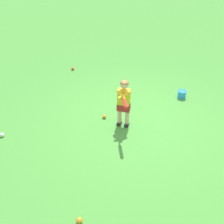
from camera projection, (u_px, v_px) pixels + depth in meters
name	position (u px, v px, depth m)	size (l,w,h in m)	color
ground_plane	(138.00, 121.00, 6.35)	(40.00, 40.00, 0.00)	#479338
child_batter	(124.00, 100.00, 5.85)	(0.71, 0.53, 1.08)	#232328
play_ball_by_bucket	(73.00, 69.00, 8.44)	(0.08, 0.08, 0.08)	red
play_ball_center_lawn	(2.00, 135.00, 5.87)	(0.09, 0.09, 0.09)	white
play_ball_far_right	(104.00, 117.00, 6.42)	(0.09, 0.09, 0.09)	orange
play_ball_far_left	(79.00, 220.00, 4.21)	(0.10, 0.10, 0.10)	orange
toy_bucket	(182.00, 94.00, 7.13)	(0.22, 0.22, 0.19)	#2884DB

